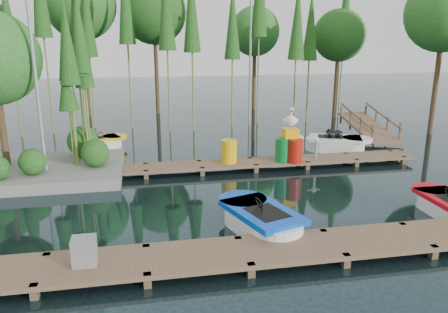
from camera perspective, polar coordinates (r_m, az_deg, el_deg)
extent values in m
plane|color=#1D3136|center=(14.13, -1.62, -4.93)|extent=(90.00, 90.00, 0.00)
cube|color=brown|center=(9.99, 2.65, -12.34)|extent=(18.00, 1.50, 0.10)
cube|color=brown|center=(9.57, -23.46, -16.40)|extent=(0.16, 0.16, 0.50)
cube|color=brown|center=(10.64, -22.04, -12.91)|extent=(0.16, 0.16, 0.50)
cube|color=brown|center=(9.31, -9.93, -16.18)|extent=(0.16, 0.16, 0.50)
cube|color=brown|center=(10.41, -10.09, -12.60)|extent=(0.16, 0.16, 0.50)
cube|color=brown|center=(9.55, 3.54, -15.11)|extent=(0.16, 0.16, 0.50)
cube|color=brown|center=(10.62, 1.83, -11.76)|extent=(0.16, 0.16, 0.50)
cube|color=brown|center=(10.24, 15.62, -13.46)|extent=(0.16, 0.16, 0.50)
cube|color=brown|center=(11.25, 12.77, -10.54)|extent=(0.16, 0.16, 0.50)
cube|color=brown|center=(11.30, 25.65, -11.62)|extent=(0.16, 0.16, 0.50)
cube|color=brown|center=(12.23, 22.17, -9.19)|extent=(0.16, 0.16, 0.50)
cube|color=brown|center=(16.56, 0.40, -0.97)|extent=(15.00, 1.20, 0.10)
cube|color=brown|center=(16.36, -24.48, -3.32)|extent=(0.16, 0.16, 0.50)
cube|color=brown|center=(17.25, -23.77, -2.33)|extent=(0.16, 0.16, 0.50)
cube|color=brown|center=(15.99, -17.40, -3.04)|extent=(0.16, 0.16, 0.50)
cube|color=brown|center=(16.90, -17.07, -2.03)|extent=(0.16, 0.16, 0.50)
cube|color=brown|center=(15.87, -10.11, -2.70)|extent=(0.16, 0.16, 0.50)
cube|color=brown|center=(16.79, -10.18, -1.71)|extent=(0.16, 0.16, 0.50)
cube|color=brown|center=(16.01, -2.84, -2.32)|extent=(0.16, 0.16, 0.50)
cube|color=brown|center=(16.92, -3.30, -1.35)|extent=(0.16, 0.16, 0.50)
cube|color=brown|center=(16.40, 4.20, -1.91)|extent=(0.16, 0.16, 0.50)
cube|color=brown|center=(17.28, 3.38, -0.99)|extent=(0.16, 0.16, 0.50)
cube|color=brown|center=(17.02, 10.82, -1.50)|extent=(0.16, 0.16, 0.50)
cube|color=brown|center=(17.88, 9.70, -0.64)|extent=(0.16, 0.16, 0.50)
cube|color=brown|center=(17.85, 16.89, -1.11)|extent=(0.16, 0.16, 0.50)
cube|color=brown|center=(18.67, 15.55, -0.30)|extent=(0.16, 0.16, 0.50)
cube|color=brown|center=(18.87, 22.36, -0.75)|extent=(0.16, 0.16, 0.50)
cube|color=brown|center=(19.65, 20.86, 0.00)|extent=(0.16, 0.16, 0.50)
cube|color=gray|center=(17.21, -23.48, -1.88)|extent=(6.20, 4.20, 0.42)
sphere|color=#255C1D|center=(16.06, -23.76, -0.63)|extent=(0.90, 0.90, 0.90)
sphere|color=#255C1D|center=(17.88, -17.96, 1.94)|extent=(1.20, 1.20, 1.20)
sphere|color=#255C1D|center=(16.28, -16.48, 0.44)|extent=(1.00, 1.00, 1.00)
cylinder|color=#47341E|center=(17.45, -27.04, 4.09)|extent=(0.24, 0.24, 3.60)
cylinder|color=olive|center=(16.91, -18.26, 8.00)|extent=(0.07, 0.07, 5.93)
cone|color=#255C1D|center=(16.80, -18.86, 15.03)|extent=(0.70, 0.70, 2.97)
cylinder|color=olive|center=(16.80, -19.37, 7.41)|extent=(0.07, 0.07, 5.66)
cone|color=#255C1D|center=(16.68, -19.98, 14.16)|extent=(0.70, 0.70, 2.83)
cylinder|color=olive|center=(16.95, -17.52, 6.87)|extent=(0.07, 0.07, 5.22)
cone|color=#255C1D|center=(16.81, -18.02, 13.04)|extent=(0.70, 0.70, 2.61)
cylinder|color=olive|center=(16.18, -19.20, 6.92)|extent=(0.07, 0.07, 5.53)
cone|color=#255C1D|center=(16.05, -19.82, 13.76)|extent=(0.70, 0.70, 2.76)
cylinder|color=olive|center=(16.45, -19.42, 4.33)|extent=(0.07, 0.07, 4.01)
cone|color=#255C1D|center=(16.26, -19.85, 9.19)|extent=(0.70, 0.70, 2.01)
cylinder|color=olive|center=(16.77, -17.90, 8.29)|extent=(0.07, 0.07, 6.11)
cone|color=#255C1D|center=(16.67, -18.52, 15.59)|extent=(0.70, 0.70, 3.05)
cylinder|color=#47341E|center=(24.98, 26.04, 9.48)|extent=(0.26, 0.26, 6.06)
sphere|color=#2F7228|center=(24.94, 26.87, 16.39)|extent=(3.81, 3.81, 3.81)
cylinder|color=#47341E|center=(28.54, 14.48, 10.01)|extent=(0.26, 0.26, 5.02)
sphere|color=#255C1D|center=(28.45, 14.82, 15.04)|extent=(3.16, 3.16, 3.16)
cylinder|color=#47341E|center=(30.90, 3.96, 11.07)|extent=(0.26, 0.26, 5.31)
sphere|color=#2F7228|center=(30.82, 4.05, 16.00)|extent=(3.34, 3.34, 3.34)
cylinder|color=#47341E|center=(29.20, -8.85, 11.83)|extent=(0.26, 0.26, 6.46)
sphere|color=#255C1D|center=(29.20, -9.12, 18.17)|extent=(4.06, 4.06, 4.06)
cylinder|color=#47341E|center=(29.33, -17.70, 11.70)|extent=(0.26, 0.26, 6.85)
sphere|color=#2F7228|center=(29.36, -18.26, 18.37)|extent=(4.31, 4.31, 4.31)
cylinder|color=olive|center=(24.13, -25.87, 11.05)|extent=(0.09, 0.09, 7.48)
cone|color=#255C1D|center=(24.12, -26.46, 15.99)|extent=(0.90, 0.90, 4.11)
cylinder|color=olive|center=(24.36, -22.45, 14.02)|extent=(0.09, 0.09, 9.66)
cylinder|color=olive|center=(25.09, -17.12, 12.23)|extent=(0.09, 0.09, 7.69)
cone|color=#255C1D|center=(25.09, -17.52, 17.13)|extent=(0.90, 0.90, 4.23)
cylinder|color=olive|center=(24.59, -12.45, 14.00)|extent=(0.09, 0.09, 8.99)
cylinder|color=olive|center=(23.02, -7.39, 13.48)|extent=(0.09, 0.09, 8.44)
cone|color=#255C1D|center=(23.08, -7.60, 19.35)|extent=(0.90, 0.90, 4.64)
cylinder|color=olive|center=(23.28, -4.16, 13.31)|extent=(0.09, 0.09, 8.22)
cone|color=#255C1D|center=(23.31, -4.27, 18.98)|extent=(0.90, 0.90, 4.52)
cylinder|color=olive|center=(24.53, 1.10, 12.49)|extent=(0.09, 0.09, 7.41)
cone|color=#255C1D|center=(24.52, 1.12, 17.34)|extent=(0.90, 0.90, 4.07)
cylinder|color=olive|center=(25.08, 4.56, 15.22)|extent=(0.09, 0.09, 9.77)
cylinder|color=olive|center=(24.43, 9.35, 12.29)|extent=(0.09, 0.09, 7.40)
cone|color=#255C1D|center=(24.42, 9.57, 17.15)|extent=(0.90, 0.90, 4.07)
cylinder|color=olive|center=(26.42, 11.04, 12.13)|extent=(0.09, 0.09, 7.14)
cone|color=#255C1D|center=(26.40, 11.27, 16.47)|extent=(0.90, 0.90, 3.93)
cylinder|color=olive|center=(28.33, 15.27, 13.56)|extent=(0.09, 0.09, 8.61)
cone|color=#255C1D|center=(28.39, 15.62, 18.42)|extent=(0.90, 0.90, 4.74)
cylinder|color=gray|center=(16.02, -23.34, 9.10)|extent=(0.12, 0.12, 7.00)
cylinder|color=gray|center=(24.90, 3.44, 12.04)|extent=(0.12, 0.12, 7.00)
cube|color=brown|center=(22.94, 18.38, 3.59)|extent=(1.50, 3.94, 0.95)
cube|color=brown|center=(21.23, 18.80, 2.77)|extent=(0.08, 0.08, 0.90)
cube|color=brown|center=(22.15, 17.44, 3.67)|extent=(0.08, 0.08, 0.90)
cube|color=brown|center=(23.08, 16.19, 4.49)|extent=(0.08, 0.08, 0.90)
cube|color=brown|center=(24.03, 15.04, 5.24)|extent=(0.08, 0.08, 0.90)
cube|color=brown|center=(22.50, 16.94, 5.05)|extent=(0.06, 3.54, 0.83)
cube|color=brown|center=(21.95, 21.99, 2.86)|extent=(0.08, 0.08, 0.90)
cube|color=brown|center=(22.84, 20.55, 3.73)|extent=(0.08, 0.08, 0.90)
cube|color=brown|center=(23.75, 19.22, 4.53)|extent=(0.08, 0.08, 0.90)
cube|color=brown|center=(24.67, 17.98, 5.27)|extent=(0.08, 0.08, 0.90)
cube|color=brown|center=(23.18, 20.02, 5.07)|extent=(0.06, 3.54, 0.83)
cube|color=white|center=(11.46, 4.96, -8.77)|extent=(1.65, 1.66, 0.60)
cylinder|color=white|center=(11.97, 3.20, -7.66)|extent=(1.65, 1.65, 0.60)
cylinder|color=white|center=(10.97, 6.90, -9.97)|extent=(1.65, 1.65, 0.60)
cube|color=blue|center=(11.33, 5.00, -7.26)|extent=(1.97, 2.58, 0.15)
cylinder|color=blue|center=(12.08, 2.46, -5.76)|extent=(1.68, 1.68, 0.15)
cube|color=black|center=(11.15, 5.63, -7.40)|extent=(1.10, 1.28, 0.07)
torus|color=black|center=(11.38, 4.57, -5.98)|extent=(0.25, 0.34, 0.29)
cylinder|color=white|center=(14.43, 25.97, -5.33)|extent=(1.12, 1.12, 0.51)
cylinder|color=red|center=(14.53, 25.52, -3.98)|extent=(1.14, 1.14, 0.13)
torus|color=black|center=(13.97, 27.18, -4.12)|extent=(0.14, 0.26, 0.24)
cube|color=white|center=(20.63, -16.15, 1.48)|extent=(1.42, 1.42, 0.50)
cylinder|color=white|center=(20.78, -14.69, 1.68)|extent=(1.41, 1.41, 0.50)
cylinder|color=white|center=(20.50, -17.62, 1.28)|extent=(1.41, 1.41, 0.50)
cube|color=#F6B50C|center=(20.57, -16.20, 2.22)|extent=(2.18, 1.73, 0.13)
cylinder|color=#F6B50C|center=(20.80, -14.09, 2.51)|extent=(1.44, 1.44, 0.13)
cube|color=black|center=(20.52, -16.70, 2.27)|extent=(1.09, 0.96, 0.05)
torus|color=black|center=(20.57, -15.87, 2.77)|extent=(0.28, 0.22, 0.24)
imported|color=#1E1E2D|center=(20.46, -16.87, 2.85)|extent=(0.48, 0.42, 0.89)
cube|color=white|center=(20.16, 14.25, 1.40)|extent=(1.70, 1.69, 0.59)
cylinder|color=white|center=(20.21, 16.09, 1.31)|extent=(1.69, 1.69, 0.59)
cylinder|color=white|center=(20.13, 12.39, 1.50)|extent=(1.69, 1.69, 0.59)
cube|color=white|center=(20.09, 14.31, 2.30)|extent=(2.59, 2.07, 0.15)
cylinder|color=white|center=(20.17, 17.00, 2.15)|extent=(1.72, 1.72, 0.15)
cube|color=black|center=(20.07, 13.70, 2.47)|extent=(1.29, 1.15, 0.06)
torus|color=black|center=(20.05, 14.81, 2.88)|extent=(0.34, 0.26, 0.29)
imported|color=#1E1E2D|center=(20.02, 13.59, 3.09)|extent=(0.52, 0.46, 0.97)
imported|color=#1E1E2D|center=(20.42, 14.60, 3.07)|extent=(0.41, 0.35, 0.73)
cube|color=gray|center=(9.69, -17.78, -11.69)|extent=(0.49, 0.42, 0.60)
cylinder|color=#F6B50C|center=(16.45, 0.67, 0.68)|extent=(0.59, 0.59, 0.88)
cylinder|color=#0C6F29|center=(16.78, 7.72, 0.87)|extent=(0.60, 0.60, 0.90)
cylinder|color=white|center=(17.25, 9.30, 1.20)|extent=(0.60, 0.60, 0.90)
cylinder|color=#AA170C|center=(16.73, 9.23, 0.77)|extent=(0.60, 0.60, 0.90)
cube|color=#F6B50C|center=(16.83, 8.66, 3.05)|extent=(0.55, 0.55, 0.35)
sphere|color=white|center=(16.74, 8.72, 4.64)|extent=(0.44, 0.44, 0.44)
cylinder|color=white|center=(16.70, 8.76, 5.48)|extent=(0.10, 0.10, 0.30)
sphere|color=white|center=(16.67, 8.78, 6.05)|extent=(0.20, 0.20, 0.20)
cone|color=orange|center=(16.49, 9.01, 5.87)|extent=(0.10, 0.30, 0.10)
cube|color=white|center=(16.74, 8.72, 4.64)|extent=(0.55, 0.06, 0.18)
cylinder|color=gray|center=(17.49, 11.92, 0.81)|extent=(0.10, 0.10, 0.63)
sphere|color=white|center=(17.39, 11.99, 2.14)|extent=(0.21, 0.21, 0.21)
cube|color=gray|center=(17.39, 11.99, 2.14)|extent=(0.52, 0.04, 0.04)
cone|color=orange|center=(17.28, 12.15, 2.05)|extent=(0.04, 0.10, 0.04)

